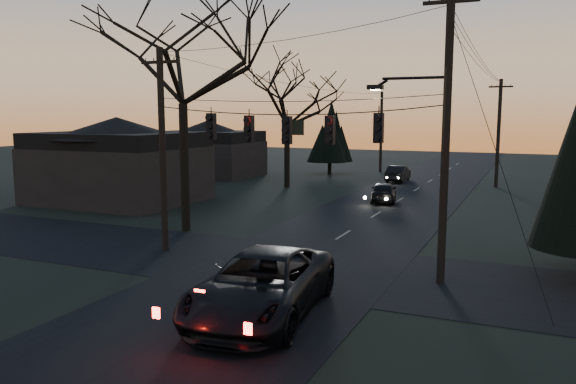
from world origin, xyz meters
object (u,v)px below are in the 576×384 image
at_px(utility_pole_right, 440,283).
at_px(suv_near, 262,285).
at_px(utility_pole_far_r, 496,187).
at_px(bare_tree_left, 182,51).
at_px(sedan_oncoming_b, 398,174).
at_px(utility_pole_far_l, 380,172).
at_px(sedan_oncoming_a, 383,192).
at_px(utility_pole_left, 166,251).

distance_m(utility_pole_right, suv_near, 6.87).
xyz_separation_m(utility_pole_far_r, bare_tree_left, (-13.05, -24.16, 8.81)).
bearing_deg(sedan_oncoming_b, suv_near, 95.38).
distance_m(utility_pole_far_l, bare_tree_left, 33.38).
relative_size(utility_pole_far_r, utility_pole_far_l, 1.06).
distance_m(suv_near, sedan_oncoming_a, 22.27).
xyz_separation_m(sedan_oncoming_a, sedan_oncoming_b, (-1.69, 11.74, 0.01)).
height_order(utility_pole_far_l, suv_near, utility_pole_far_l).
xyz_separation_m(utility_pole_right, bare_tree_left, (-13.05, 3.84, 8.81)).
height_order(utility_pole_far_r, bare_tree_left, bare_tree_left).
bearing_deg(utility_pole_left, suv_near, -36.25).
xyz_separation_m(utility_pole_far_r, sedan_oncoming_b, (-7.99, 0.58, 0.68)).
xyz_separation_m(utility_pole_far_r, sedan_oncoming_a, (-6.30, -11.16, 0.67)).
relative_size(utility_pole_left, sedan_oncoming_b, 2.05).
bearing_deg(sedan_oncoming_a, utility_pole_right, 98.76).
height_order(utility_pole_far_r, sedan_oncoming_a, utility_pole_far_r).
xyz_separation_m(utility_pole_left, bare_tree_left, (-1.55, 3.84, 8.81)).
bearing_deg(utility_pole_left, sedan_oncoming_b, 83.01).
distance_m(utility_pole_far_r, sedan_oncoming_a, 12.84).
relative_size(utility_pole_right, sedan_oncoming_a, 2.53).
height_order(utility_pole_left, utility_pole_far_l, utility_pole_left).
height_order(utility_pole_right, utility_pole_far_l, utility_pole_right).
relative_size(utility_pole_far_l, bare_tree_left, 0.63).
height_order(bare_tree_left, sedan_oncoming_b, bare_tree_left).
bearing_deg(utility_pole_far_r, bare_tree_left, -118.38).
relative_size(suv_near, sedan_oncoming_a, 1.65).
height_order(utility_pole_left, utility_pole_far_r, same).
height_order(utility_pole_left, suv_near, utility_pole_left).
bearing_deg(utility_pole_left, utility_pole_far_l, 90.00).
height_order(utility_pole_far_l, bare_tree_left, bare_tree_left).
bearing_deg(sedan_oncoming_a, sedan_oncoming_b, -93.55).
height_order(utility_pole_far_l, sedan_oncoming_a, utility_pole_far_l).
bearing_deg(sedan_oncoming_b, utility_pole_right, 104.67).
bearing_deg(sedan_oncoming_b, utility_pole_far_l, -65.66).
xyz_separation_m(utility_pole_right, sedan_oncoming_a, (-6.30, 16.84, 0.67)).
relative_size(utility_pole_left, bare_tree_left, 0.67).
height_order(utility_pole_far_r, utility_pole_far_l, utility_pole_far_r).
distance_m(bare_tree_left, sedan_oncoming_b, 26.53).
bearing_deg(bare_tree_left, utility_pole_right, -16.41).
bearing_deg(utility_pole_far_l, sedan_oncoming_b, -64.71).
height_order(utility_pole_left, sedan_oncoming_b, utility_pole_left).
height_order(sedan_oncoming_a, sedan_oncoming_b, sedan_oncoming_b).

